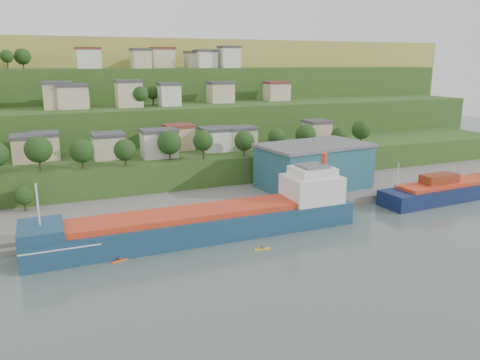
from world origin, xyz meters
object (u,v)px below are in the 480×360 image
warehouse (314,166)px  kayak_orange (120,260)px  cargo_ship_far (468,188)px  cargo_ship_near (211,223)px

warehouse → kayak_orange: bearing=-162.6°
warehouse → kayak_orange: size_ratio=10.19×
cargo_ship_far → cargo_ship_near: bearing=178.2°
warehouse → kayak_orange: (-59.60, -27.00, -8.19)m
cargo_ship_near → kayak_orange: (-20.80, -6.08, -2.73)m
cargo_ship_far → warehouse: bearing=151.1°
cargo_ship_far → kayak_orange: cargo_ship_far is taller
kayak_orange → cargo_ship_near: bearing=-4.8°
cargo_ship_near → cargo_ship_far: 78.51m
cargo_ship_far → warehouse: (-39.68, 19.25, 6.08)m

